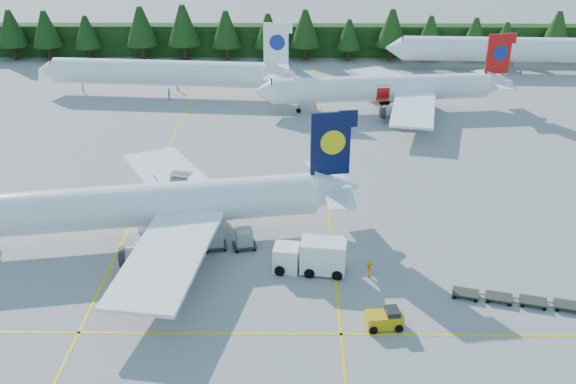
{
  "coord_description": "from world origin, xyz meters",
  "views": [
    {
      "loc": [
        2.38,
        -45.18,
        30.81
      ],
      "look_at": [
        1.78,
        11.66,
        3.5
      ],
      "focal_mm": 40.0,
      "sensor_mm": 36.0,
      "label": 1
    }
  ],
  "objects_px": {
    "airstairs": "(166,220)",
    "airliner_navy": "(127,207)",
    "airliner_red": "(376,89)",
    "service_truck": "(310,256)",
    "baggage_tug": "(385,319)"
  },
  "relations": [
    {
      "from": "airliner_navy",
      "to": "airliner_red",
      "type": "relative_size",
      "value": 1.06
    },
    {
      "from": "airliner_navy",
      "to": "baggage_tug",
      "type": "relative_size",
      "value": 13.71
    },
    {
      "from": "airliner_navy",
      "to": "airstairs",
      "type": "bearing_deg",
      "value": 28.42
    },
    {
      "from": "airliner_red",
      "to": "baggage_tug",
      "type": "distance_m",
      "value": 52.92
    },
    {
      "from": "airliner_navy",
      "to": "airstairs",
      "type": "height_order",
      "value": "airliner_navy"
    },
    {
      "from": "airliner_red",
      "to": "service_truck",
      "type": "height_order",
      "value": "airliner_red"
    },
    {
      "from": "airstairs",
      "to": "airliner_navy",
      "type": "bearing_deg",
      "value": -127.45
    },
    {
      "from": "service_truck",
      "to": "baggage_tug",
      "type": "relative_size",
      "value": 2.23
    },
    {
      "from": "service_truck",
      "to": "baggage_tug",
      "type": "xyz_separation_m",
      "value": [
        5.59,
        -7.92,
        -0.78
      ]
    },
    {
      "from": "airliner_navy",
      "to": "service_truck",
      "type": "height_order",
      "value": "airliner_navy"
    },
    {
      "from": "airliner_navy",
      "to": "airstairs",
      "type": "relative_size",
      "value": 5.71
    },
    {
      "from": "baggage_tug",
      "to": "airstairs",
      "type": "bearing_deg",
      "value": 134.7
    },
    {
      "from": "airstairs",
      "to": "baggage_tug",
      "type": "height_order",
      "value": "airstairs"
    },
    {
      "from": "airliner_red",
      "to": "airstairs",
      "type": "height_order",
      "value": "airliner_red"
    },
    {
      "from": "airliner_navy",
      "to": "baggage_tug",
      "type": "distance_m",
      "value": 26.33
    }
  ]
}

